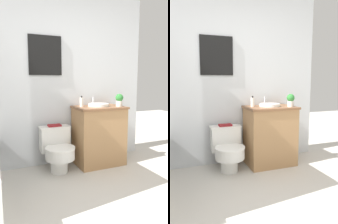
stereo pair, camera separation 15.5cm
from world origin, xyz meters
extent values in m
cube|color=silver|center=(0.00, 1.97, 1.25)|extent=(3.41, 0.05, 2.50)
cube|color=black|center=(0.14, 1.94, 1.57)|extent=(0.46, 0.02, 0.54)
cube|color=silver|center=(0.14, 1.93, 1.57)|extent=(0.43, 0.01, 0.51)
cylinder|color=white|center=(0.21, 1.60, 0.10)|extent=(0.23, 0.23, 0.20)
cylinder|color=white|center=(0.21, 1.55, 0.27)|extent=(0.39, 0.39, 0.14)
cylinder|color=white|center=(0.21, 1.55, 0.35)|extent=(0.40, 0.40, 0.02)
cube|color=white|center=(0.21, 1.80, 0.41)|extent=(0.41, 0.19, 0.33)
cube|color=white|center=(0.21, 1.80, 0.58)|extent=(0.43, 0.20, 0.02)
cube|color=#AD7F51|center=(0.84, 1.68, 0.41)|extent=(0.68, 0.47, 0.83)
cube|color=brown|center=(0.84, 1.68, 0.84)|extent=(0.71, 0.50, 0.03)
cylinder|color=white|center=(0.84, 1.70, 0.88)|extent=(0.30, 0.30, 0.04)
cylinder|color=silver|center=(0.84, 1.88, 0.92)|extent=(0.02, 0.02, 0.13)
cylinder|color=silver|center=(0.60, 1.76, 0.92)|extent=(0.06, 0.06, 0.13)
cylinder|color=black|center=(0.60, 1.76, 1.00)|extent=(0.02, 0.02, 0.02)
cylinder|color=beige|center=(1.10, 1.55, 0.90)|extent=(0.09, 0.09, 0.08)
sphere|color=#2D7A33|center=(1.10, 1.55, 0.98)|extent=(0.11, 0.11, 0.11)
cube|color=maroon|center=(0.21, 1.80, 0.61)|extent=(0.18, 0.12, 0.02)
camera|label=1|loc=(-0.61, -1.10, 1.22)|focal=35.00mm
camera|label=2|loc=(-0.47, -1.16, 1.22)|focal=35.00mm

